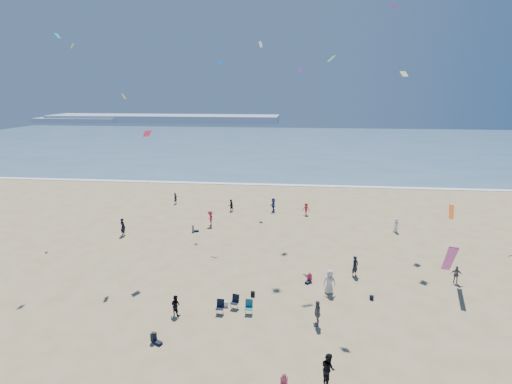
# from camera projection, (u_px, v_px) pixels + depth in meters

# --- Properties ---
(ground) EXTENTS (220.00, 220.00, 0.00)m
(ground) POSITION_uv_depth(u_px,v_px,m) (205.00, 373.00, 22.03)
(ground) COLOR tan
(ground) RESTS_ON ground
(ocean) EXTENTS (220.00, 100.00, 0.06)m
(ocean) POSITION_uv_depth(u_px,v_px,m) (282.00, 144.00, 113.48)
(ocean) COLOR #476B84
(ocean) RESTS_ON ground
(surf_line) EXTENTS (220.00, 1.20, 0.08)m
(surf_line) POSITION_uv_depth(u_px,v_px,m) (268.00, 185.00, 65.34)
(surf_line) COLOR white
(surf_line) RESTS_ON ground
(headland_far) EXTENTS (110.00, 20.00, 3.20)m
(headland_far) POSITION_uv_depth(u_px,v_px,m) (164.00, 118.00, 191.51)
(headland_far) COLOR #7A8EA8
(headland_far) RESTS_ON ground
(headland_near) EXTENTS (40.00, 14.00, 2.00)m
(headland_near) POSITION_uv_depth(u_px,v_px,m) (80.00, 120.00, 190.98)
(headland_near) COLOR #7A8EA8
(headland_near) RESTS_ON ground
(standing_flyers) EXTENTS (36.35, 36.59, 1.92)m
(standing_flyers) POSITION_uv_depth(u_px,v_px,m) (262.00, 251.00, 36.41)
(standing_flyers) COLOR #B0191D
(standing_flyers) RESTS_ON ground
(seated_group) EXTENTS (13.35, 24.02, 0.84)m
(seated_group) POSITION_uv_depth(u_px,v_px,m) (243.00, 303.00, 28.36)
(seated_group) COLOR white
(seated_group) RESTS_ON ground
(chair_cluster) EXTENTS (2.61, 1.48, 1.00)m
(chair_cluster) POSITION_uv_depth(u_px,v_px,m) (234.00, 306.00, 27.92)
(chair_cluster) COLOR black
(chair_cluster) RESTS_ON ground
(white_tote) EXTENTS (0.35, 0.20, 0.40)m
(white_tote) POSITION_uv_depth(u_px,v_px,m) (226.00, 304.00, 28.71)
(white_tote) COLOR silver
(white_tote) RESTS_ON ground
(black_backpack) EXTENTS (0.30, 0.22, 0.38)m
(black_backpack) POSITION_uv_depth(u_px,v_px,m) (253.00, 294.00, 30.16)
(black_backpack) COLOR black
(black_backpack) RESTS_ON ground
(navy_bag) EXTENTS (0.28, 0.18, 0.34)m
(navy_bag) POSITION_uv_depth(u_px,v_px,m) (372.00, 297.00, 29.66)
(navy_bag) COLOR black
(navy_bag) RESTS_ON ground
(kites_aloft) EXTENTS (47.14, 41.28, 29.83)m
(kites_aloft) POSITION_uv_depth(u_px,v_px,m) (363.00, 111.00, 28.65)
(kites_aloft) COLOR #31B05D
(kites_aloft) RESTS_ON ground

